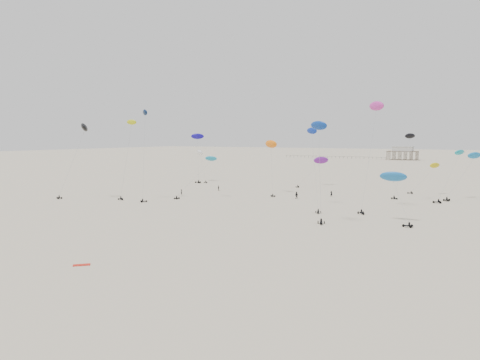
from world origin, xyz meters
The scene contains 24 objects.
ground_plane centered at (0.00, 200.00, 0.00)m, with size 900.00×900.00×0.00m, color beige.
pavilion_main centered at (-10.00, 350.00, 4.22)m, with size 21.00×13.00×9.80m.
pier_fence centered at (-62.00, 350.00, 0.77)m, with size 80.20×0.20×1.50m.
rig_1 centered at (-20.32, 102.62, 8.06)m, with size 7.87×11.06×14.22m.
rig_2 centered at (34.38, 141.63, 6.80)m, with size 8.63×5.21×10.20m.
rig_3 centered at (12.71, 102.03, 13.36)m, with size 9.83×16.69×23.19m.
rig_4 centered at (21.31, 81.97, 14.29)m, with size 5.09×5.61×20.34m.
rig_5 centered at (-31.90, 92.14, 17.65)m, with size 7.96×9.92×24.75m.
rig_6 centered at (25.95, 107.07, 20.32)m, with size 5.10×17.13×26.81m.
rig_7 centered at (29.84, 125.38, 10.68)m, with size 5.88×3.65×17.99m.
rig_9 centered at (-48.01, 141.02, 13.37)m, with size 8.87×10.07×18.70m.
rig_10 centered at (34.34, 90.43, 7.81)m, with size 7.92×8.18×11.18m.
rig_11 centered at (-36.03, 89.94, 13.41)m, with size 3.36×5.78×21.79m.
rig_12 centered at (41.33, 130.92, 8.36)m, with size 6.61×16.76×18.03m.
rig_13 centered at (-48.69, 85.53, 17.56)m, with size 8.70×9.13×21.04m.
rig_14 centered at (-47.55, 142.34, 9.93)m, with size 10.54×9.91×13.50m.
rig_15 centered at (-2.79, 150.07, 8.12)m, with size 7.03×15.31×14.23m.
rig_16 centered at (44.74, 131.94, 8.59)m, with size 8.91×9.57×13.76m.
rig_17 centered at (-8.26, 122.21, 13.64)m, with size 9.06×12.85×17.54m.
spectator_0 centered at (-28.23, 103.59, 0.00)m, with size 0.72×0.49×1.98m, color black.
spectator_1 centered at (4.18, 112.36, 0.00)m, with size 1.13×0.66×2.31m, color black.
spectator_2 centered at (-24.86, 118.61, 0.00)m, with size 1.11×0.60×1.88m, color black.
spectator_3 centered at (11.14, 121.25, 0.00)m, with size 0.75×0.51×2.05m, color black.
grounded_kite_a centered at (4.49, 36.64, 0.00)m, with size 2.20×0.90×0.08m, color red.
Camera 1 is at (52.55, -6.23, 17.10)m, focal length 35.00 mm.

